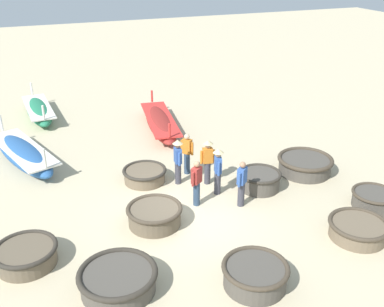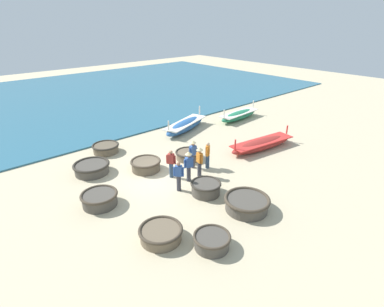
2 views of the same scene
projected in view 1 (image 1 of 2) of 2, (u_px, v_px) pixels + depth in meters
name	position (u px, v px, depth m)	size (l,w,h in m)	color
ground_plane	(185.00, 216.00, 14.04)	(80.00, 80.00, 0.00)	#C6B793
coracle_front_left	(358.00, 229.00, 12.90)	(1.73, 1.73, 0.52)	brown
coracle_far_left	(255.00, 274.00, 11.04)	(1.68, 1.68, 0.61)	#4C473F
coracle_center	(155.00, 215.00, 13.49)	(1.70, 1.70, 0.60)	brown
coracle_far_right	(118.00, 280.00, 10.89)	(1.97, 1.97, 0.58)	#4C473F
coracle_weathered	(259.00, 180.00, 15.49)	(1.50, 1.50, 0.63)	#4C473F
coracle_front_right	(145.00, 174.00, 15.98)	(1.57, 1.57, 0.50)	brown
coracle_nearest	(305.00, 164.00, 16.58)	(2.04, 2.04, 0.62)	#4C473F
coracle_tilted	(26.00, 255.00, 11.80)	(1.69, 1.69, 0.55)	brown
coracle_beside_post	(374.00, 199.00, 14.42)	(1.42, 1.42, 0.54)	#4C473F
long_boat_ochre_hull	(24.00, 154.00, 17.24)	(2.60, 4.90, 1.38)	#285693
long_boat_green_hull	(160.00, 122.00, 20.47)	(1.80, 5.14, 1.16)	maroon
long_boat_white_hull	(39.00, 111.00, 21.87)	(1.36, 4.41, 1.24)	#237551
fisherman_standing_left	(197.00, 182.00, 14.29)	(0.44, 0.38, 1.57)	#2D425B
fisherman_by_coracle	(208.00, 159.00, 15.56)	(0.52, 0.36, 1.67)	#383842
fisherman_hauling	(242.00, 183.00, 14.25)	(0.43, 0.39, 1.57)	#383842
fisherman_with_hat	(218.00, 168.00, 14.90)	(0.36, 0.51, 1.67)	#383842
fisherman_standing_right	(187.00, 153.00, 16.31)	(0.39, 0.43, 1.57)	#2D425B
fisherman_crouching	(178.00, 159.00, 15.56)	(0.36, 0.53, 1.67)	#383842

